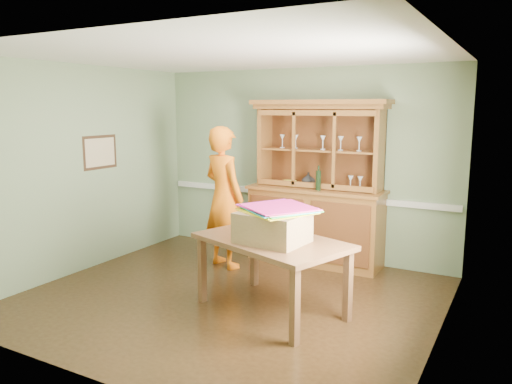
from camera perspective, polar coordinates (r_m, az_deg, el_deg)
The scene contains 14 objects.
floor at distance 5.84m, azimuth -3.06°, elevation -11.99°, with size 4.50×4.50×0.00m, color #3F2814.
ceiling at distance 5.46m, azimuth -3.32°, elevation 15.40°, with size 4.50×4.50×0.00m, color white.
wall_back at distance 7.25m, azimuth 5.22°, elevation 3.26°, with size 4.50×4.50×0.00m, color gray.
wall_left at distance 6.94m, azimuth -19.18°, elevation 2.48°, with size 4.00×4.00×0.00m, color gray.
wall_right at distance 4.72m, azimuth 20.71°, elevation -0.79°, with size 4.00×4.00×0.00m, color gray.
wall_front at distance 3.96m, azimuth -18.68°, elevation -2.57°, with size 4.50×4.50×0.00m, color gray.
chair_rail at distance 7.29m, azimuth 5.09°, elevation -0.27°, with size 4.41×0.05×0.08m, color silver.
framed_map at distance 7.10m, azimuth -17.36°, elevation 4.36°, with size 0.03×0.60×0.46m.
window_panel at distance 4.40m, azimuth 19.99°, elevation 0.53°, with size 0.03×0.96×1.36m.
china_hutch at distance 6.97m, azimuth 6.90°, elevation -1.69°, with size 1.92×0.63×2.25m.
dining_table at distance 5.27m, azimuth 1.80°, elevation -6.37°, with size 1.80×1.41×0.79m.
cardboard_box at distance 5.09m, azimuth 1.88°, elevation -4.07°, with size 0.66×0.53×0.31m, color #967C4D.
kite_stack at distance 5.07m, azimuth 2.49°, elevation -1.97°, with size 0.86×0.86×0.06m.
person at distance 6.73m, azimuth -3.69°, elevation -0.61°, with size 0.70×0.46×1.91m, color orange.
Camera 1 is at (2.88, -4.60, 2.16)m, focal length 35.00 mm.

